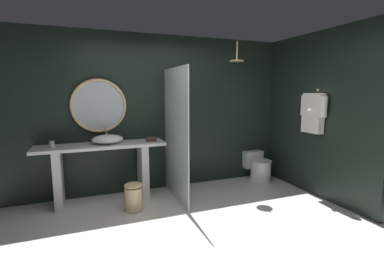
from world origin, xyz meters
name	(u,v)px	position (x,y,z in m)	size (l,w,h in m)	color
ground_plane	(198,240)	(0.00, 0.00, 0.00)	(5.76, 5.76, 0.00)	silver
back_wall_panel	(156,114)	(0.00, 1.90, 1.30)	(4.80, 0.10, 2.60)	black
side_wall_right	(314,115)	(2.35, 0.76, 1.30)	(0.10, 2.47, 2.60)	black
vanity_counter	(102,165)	(-0.92, 1.58, 0.58)	(1.87, 0.50, 0.89)	silver
vessel_sink	(108,139)	(-0.82, 1.60, 0.96)	(0.46, 0.38, 0.22)	white
tumbler_cup	(52,144)	(-1.58, 1.56, 0.94)	(0.07, 0.07, 0.09)	silver
tissue_box	(151,139)	(-0.17, 1.54, 0.93)	(0.15, 0.12, 0.07)	#3D3323
round_wall_mirror	(99,106)	(-0.92, 1.81, 1.45)	(0.83, 0.04, 0.83)	#D6B77F
shower_glass_panel	(176,135)	(0.16, 1.29, 1.01)	(0.02, 1.13, 2.03)	silver
rain_shower_head	(237,59)	(1.28, 1.43, 2.20)	(0.23, 0.23, 0.34)	#D6B77F
hanging_bathrobe	(313,112)	(2.21, 0.64, 1.36)	(0.20, 0.50, 0.69)	#D6B77F
toilet	(258,167)	(1.89, 1.58, 0.25)	(0.39, 0.59, 0.52)	white
waste_bin	(134,196)	(-0.54, 1.08, 0.20)	(0.26, 0.26, 0.41)	#D6B77F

